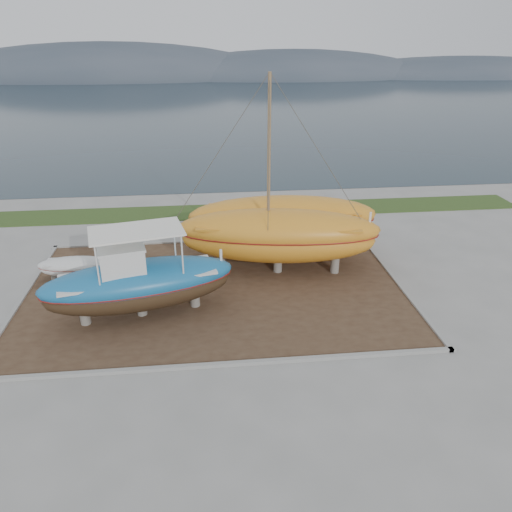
{
  "coord_description": "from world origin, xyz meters",
  "views": [
    {
      "loc": [
        -0.34,
        -17.62,
        11.63
      ],
      "look_at": [
        1.99,
        4.0,
        1.74
      ],
      "focal_mm": 35.0,
      "sensor_mm": 36.0,
      "label": 1
    }
  ],
  "objects_px": {
    "orange_sailboat": "(279,180)",
    "orange_bare_hull": "(283,228)",
    "blue_caique": "(138,274)",
    "white_dinghy": "(76,269)"
  },
  "relations": [
    {
      "from": "orange_bare_hull",
      "to": "white_dinghy",
      "type": "bearing_deg",
      "value": -167.87
    },
    {
      "from": "blue_caique",
      "to": "white_dinghy",
      "type": "relative_size",
      "value": 2.22
    },
    {
      "from": "blue_caique",
      "to": "orange_bare_hull",
      "type": "xyz_separation_m",
      "value": [
        7.17,
        5.57,
        -0.33
      ]
    },
    {
      "from": "white_dinghy",
      "to": "orange_bare_hull",
      "type": "bearing_deg",
      "value": 11.0
    },
    {
      "from": "orange_sailboat",
      "to": "orange_bare_hull",
      "type": "relative_size",
      "value": 1.01
    },
    {
      "from": "white_dinghy",
      "to": "orange_sailboat",
      "type": "xyz_separation_m",
      "value": [
        10.26,
        -0.24,
        4.38
      ]
    },
    {
      "from": "orange_sailboat",
      "to": "orange_bare_hull",
      "type": "xyz_separation_m",
      "value": [
        0.53,
        1.93,
        -3.27
      ]
    },
    {
      "from": "orange_bare_hull",
      "to": "orange_sailboat",
      "type": "bearing_deg",
      "value": -102.15
    },
    {
      "from": "blue_caique",
      "to": "white_dinghy",
      "type": "height_order",
      "value": "blue_caique"
    },
    {
      "from": "blue_caique",
      "to": "orange_sailboat",
      "type": "height_order",
      "value": "orange_sailboat"
    }
  ]
}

